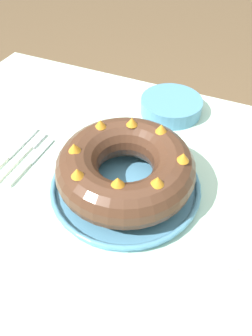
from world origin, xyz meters
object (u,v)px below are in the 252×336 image
(serving_dish, at_px, (126,186))
(napkin, at_px, (252,249))
(side_bowl, at_px, (171,106))
(bundt_cake, at_px, (126,168))
(cake_knife, at_px, (28,164))
(fork, at_px, (23,154))
(serving_knife, at_px, (5,159))

(serving_dish, xyz_separation_m, napkin, (0.28, -0.04, -0.01))
(side_bowl, bearing_deg, napkin, -51.83)
(bundt_cake, distance_m, cake_knife, 0.26)
(serving_dish, height_order, fork, serving_dish)
(fork, bearing_deg, side_bowl, 44.72)
(serving_dish, relative_size, fork, 1.61)
(cake_knife, height_order, napkin, cake_knife)
(fork, xyz_separation_m, serving_knife, (-0.03, -0.03, -0.00))
(fork, relative_size, napkin, 1.40)
(serving_knife, bearing_deg, fork, 42.93)
(side_bowl, bearing_deg, cake_knife, -125.38)
(serving_knife, bearing_deg, side_bowl, 46.10)
(side_bowl, height_order, napkin, side_bowl)
(napkin, bearing_deg, side_bowl, 128.17)
(fork, height_order, serving_knife, serving_knife)
(serving_knife, bearing_deg, napkin, -3.84)
(serving_knife, relative_size, cake_knife, 1.27)
(serving_knife, relative_size, side_bowl, 1.30)
(fork, height_order, side_bowl, side_bowl)
(napkin, bearing_deg, bundt_cake, 171.57)
(serving_dish, bearing_deg, cake_knife, -174.40)
(cake_knife, distance_m, side_bowl, 0.42)
(bundt_cake, distance_m, serving_knife, 0.32)
(fork, xyz_separation_m, side_bowl, (0.27, 0.32, 0.02))
(serving_dish, bearing_deg, fork, 179.95)
(cake_knife, xyz_separation_m, napkin, (0.53, -0.02, -0.00))
(serving_dish, xyz_separation_m, cake_knife, (-0.25, -0.02, -0.01))
(bundt_cake, relative_size, fork, 1.43)
(bundt_cake, relative_size, side_bowl, 1.71)
(bundt_cake, relative_size, serving_knife, 1.31)
(serving_dish, height_order, napkin, serving_dish)
(cake_knife, bearing_deg, serving_dish, 4.34)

